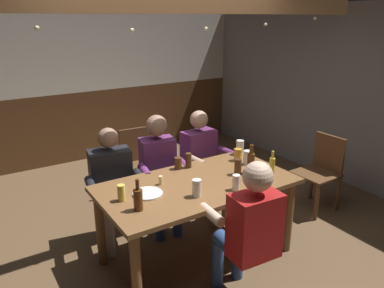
{
  "coord_description": "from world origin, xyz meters",
  "views": [
    {
      "loc": [
        -1.7,
        -2.74,
        2.17
      ],
      "look_at": [
        0.0,
        -0.1,
        1.11
      ],
      "focal_mm": 35.13,
      "sensor_mm": 36.0,
      "label": 1
    }
  ],
  "objects_px": {
    "person_3": "(249,226)",
    "pint_glass_7": "(197,188)",
    "person_2": "(203,160)",
    "pint_glass_3": "(188,160)",
    "pint_glass_4": "(121,193)",
    "person_0": "(112,181)",
    "chair_empty_near_left": "(139,162)",
    "plate_0": "(148,193)",
    "chair_empty_near_right": "(321,170)",
    "bottle_2": "(272,165)",
    "person_1": "(160,167)",
    "bottle_1": "(138,199)",
    "pint_glass_1": "(236,182)",
    "condiment_caddy": "(260,176)",
    "pint_glass_6": "(238,167)",
    "bottle_0": "(251,162)",
    "pint_glass_8": "(178,163)",
    "pint_glass_0": "(238,155)",
    "pint_glass_2": "(240,147)",
    "pint_glass_5": "(247,157)",
    "dining_table": "(197,193)",
    "table_candle": "(161,180)"
  },
  "relations": [
    {
      "from": "plate_0",
      "to": "pint_glass_4",
      "type": "relative_size",
      "value": 1.83
    },
    {
      "from": "pint_glass_3",
      "to": "bottle_2",
      "type": "bearing_deg",
      "value": -44.58
    },
    {
      "from": "chair_empty_near_left",
      "to": "dining_table",
      "type": "bearing_deg",
      "value": 90.0
    },
    {
      "from": "condiment_caddy",
      "to": "plate_0",
      "type": "relative_size",
      "value": 0.56
    },
    {
      "from": "condiment_caddy",
      "to": "bottle_2",
      "type": "xyz_separation_m",
      "value": [
        0.16,
        0.02,
        0.06
      ]
    },
    {
      "from": "person_0",
      "to": "person_3",
      "type": "height_order",
      "value": "person_3"
    },
    {
      "from": "pint_glass_6",
      "to": "dining_table",
      "type": "bearing_deg",
      "value": 173.49
    },
    {
      "from": "plate_0",
      "to": "pint_glass_7",
      "type": "distance_m",
      "value": 0.42
    },
    {
      "from": "person_2",
      "to": "pint_glass_4",
      "type": "distance_m",
      "value": 1.4
    },
    {
      "from": "bottle_2",
      "to": "person_2",
      "type": "bearing_deg",
      "value": 100.25
    },
    {
      "from": "pint_glass_4",
      "to": "chair_empty_near_right",
      "type": "bearing_deg",
      "value": 0.02
    },
    {
      "from": "person_0",
      "to": "pint_glass_0",
      "type": "bearing_deg",
      "value": 168.35
    },
    {
      "from": "person_3",
      "to": "pint_glass_5",
      "type": "distance_m",
      "value": 1.05
    },
    {
      "from": "condiment_caddy",
      "to": "pint_glass_6",
      "type": "bearing_deg",
      "value": 121.96
    },
    {
      "from": "person_3",
      "to": "bottle_1",
      "type": "bearing_deg",
      "value": 145.81
    },
    {
      "from": "person_3",
      "to": "pint_glass_1",
      "type": "height_order",
      "value": "person_3"
    },
    {
      "from": "person_2",
      "to": "condiment_caddy",
      "type": "relative_size",
      "value": 8.59
    },
    {
      "from": "person_1",
      "to": "pint_glass_3",
      "type": "bearing_deg",
      "value": 122.89
    },
    {
      "from": "plate_0",
      "to": "pint_glass_6",
      "type": "height_order",
      "value": "pint_glass_6"
    },
    {
      "from": "bottle_1",
      "to": "pint_glass_7",
      "type": "relative_size",
      "value": 1.71
    },
    {
      "from": "person_2",
      "to": "bottle_0",
      "type": "relative_size",
      "value": 4.26
    },
    {
      "from": "chair_empty_near_left",
      "to": "plate_0",
      "type": "relative_size",
      "value": 3.49
    },
    {
      "from": "table_candle",
      "to": "pint_glass_3",
      "type": "bearing_deg",
      "value": 25.95
    },
    {
      "from": "pint_glass_7",
      "to": "chair_empty_near_right",
      "type": "bearing_deg",
      "value": 7.89
    },
    {
      "from": "person_0",
      "to": "table_candle",
      "type": "bearing_deg",
      "value": 123.41
    },
    {
      "from": "pint_glass_0",
      "to": "pint_glass_8",
      "type": "distance_m",
      "value": 0.65
    },
    {
      "from": "person_1",
      "to": "condiment_caddy",
      "type": "distance_m",
      "value": 1.08
    },
    {
      "from": "pint_glass_7",
      "to": "pint_glass_8",
      "type": "height_order",
      "value": "pint_glass_7"
    },
    {
      "from": "pint_glass_1",
      "to": "pint_glass_3",
      "type": "distance_m",
      "value": 0.65
    },
    {
      "from": "condiment_caddy",
      "to": "pint_glass_6",
      "type": "height_order",
      "value": "pint_glass_6"
    },
    {
      "from": "person_3",
      "to": "pint_glass_7",
      "type": "relative_size",
      "value": 8.15
    },
    {
      "from": "condiment_caddy",
      "to": "pint_glass_0",
      "type": "distance_m",
      "value": 0.48
    },
    {
      "from": "pint_glass_8",
      "to": "plate_0",
      "type": "bearing_deg",
      "value": -145.77
    },
    {
      "from": "person_0",
      "to": "pint_glass_2",
      "type": "relative_size",
      "value": 7.54
    },
    {
      "from": "person_2",
      "to": "pint_glass_6",
      "type": "xyz_separation_m",
      "value": [
        -0.11,
        -0.73,
        0.19
      ]
    },
    {
      "from": "person_1",
      "to": "pint_glass_4",
      "type": "distance_m",
      "value": 0.96
    },
    {
      "from": "bottle_1",
      "to": "pint_glass_0",
      "type": "bearing_deg",
      "value": 17.17
    },
    {
      "from": "plate_0",
      "to": "pint_glass_8",
      "type": "distance_m",
      "value": 0.6
    },
    {
      "from": "plate_0",
      "to": "pint_glass_5",
      "type": "distance_m",
      "value": 1.15
    },
    {
      "from": "chair_empty_near_left",
      "to": "pint_glass_4",
      "type": "distance_m",
      "value": 1.63
    },
    {
      "from": "pint_glass_2",
      "to": "person_3",
      "type": "bearing_deg",
      "value": -126.42
    },
    {
      "from": "chair_empty_near_right",
      "to": "chair_empty_near_left",
      "type": "height_order",
      "value": "same"
    },
    {
      "from": "person_1",
      "to": "bottle_2",
      "type": "distance_m",
      "value": 1.17
    },
    {
      "from": "person_2",
      "to": "plate_0",
      "type": "distance_m",
      "value": 1.21
    },
    {
      "from": "plate_0",
      "to": "pint_glass_6",
      "type": "bearing_deg",
      "value": -5.03
    },
    {
      "from": "chair_empty_near_left",
      "to": "pint_glass_1",
      "type": "bearing_deg",
      "value": 97.13
    },
    {
      "from": "person_3",
      "to": "pint_glass_5",
      "type": "bearing_deg",
      "value": 54.48
    },
    {
      "from": "pint_glass_4",
      "to": "person_0",
      "type": "bearing_deg",
      "value": 75.64
    },
    {
      "from": "person_2",
      "to": "pint_glass_3",
      "type": "relative_size",
      "value": 8.14
    },
    {
      "from": "bottle_2",
      "to": "pint_glass_7",
      "type": "distance_m",
      "value": 0.85
    }
  ]
}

